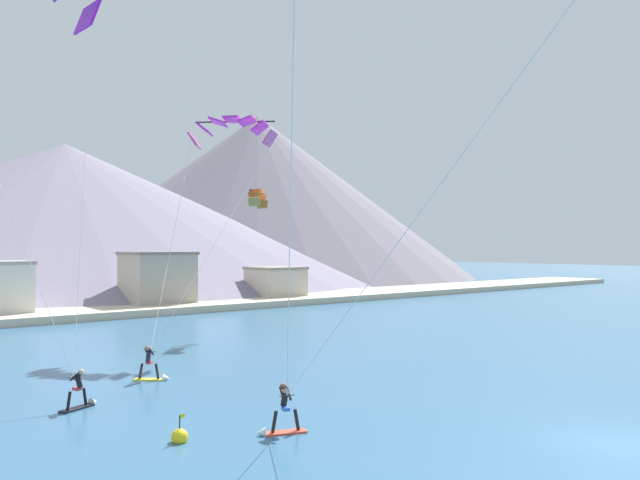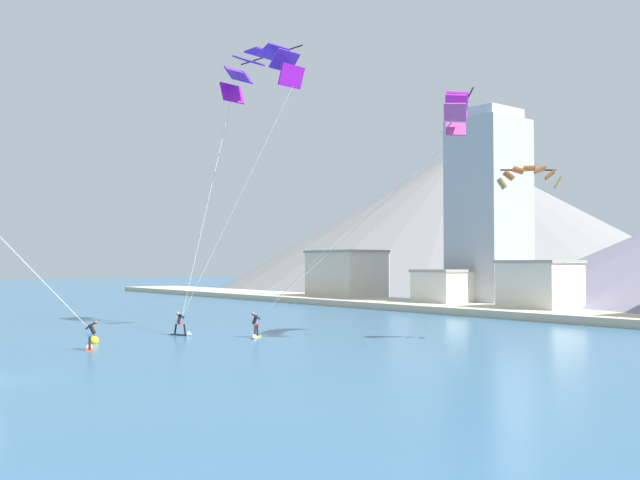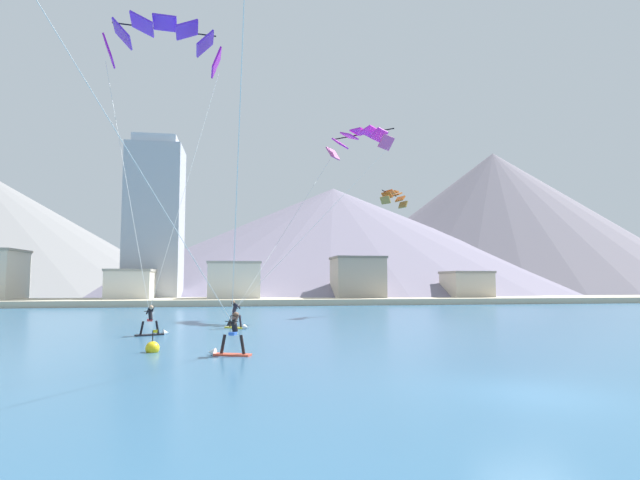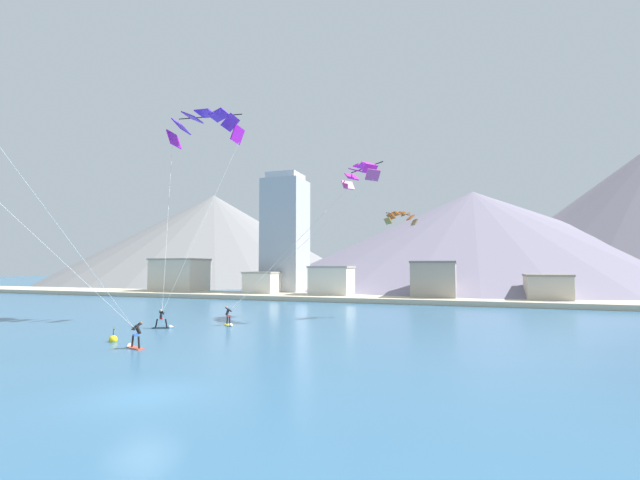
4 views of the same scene
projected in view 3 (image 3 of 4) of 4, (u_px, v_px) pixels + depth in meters
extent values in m
plane|color=#336084|center=(526.00, 394.00, 12.84)|extent=(400.00, 400.00, 0.00)
cube|color=#E54C33|center=(233.00, 355.00, 19.32)|extent=(1.50, 0.92, 0.07)
cylinder|color=black|center=(242.00, 344.00, 19.27)|extent=(0.27, 0.20, 0.74)
cylinder|color=black|center=(223.00, 344.00, 19.43)|extent=(0.27, 0.20, 0.74)
cube|color=blue|center=(233.00, 334.00, 19.38)|extent=(0.33, 0.37, 0.12)
cylinder|color=black|center=(234.00, 325.00, 19.53)|extent=(0.37, 0.51, 0.63)
cylinder|color=black|center=(236.00, 320.00, 19.42)|extent=(0.27, 0.53, 0.41)
cylinder|color=black|center=(230.00, 320.00, 19.47)|extent=(0.27, 0.53, 0.41)
cylinder|color=black|center=(232.00, 321.00, 19.27)|extent=(0.50, 0.21, 0.03)
sphere|color=brown|center=(236.00, 315.00, 19.74)|extent=(0.23, 0.23, 0.23)
cone|color=white|center=(212.00, 352.00, 19.49)|extent=(0.41, 0.44, 0.36)
cube|color=yellow|center=(235.00, 328.00, 30.21)|extent=(1.35, 1.31, 0.07)
cylinder|color=#231E28|center=(231.00, 321.00, 30.46)|extent=(0.26, 0.26, 0.74)
cylinder|color=#231E28|center=(240.00, 321.00, 30.02)|extent=(0.26, 0.26, 0.74)
cube|color=red|center=(236.00, 314.00, 30.27)|extent=(0.39, 0.39, 0.12)
cylinder|color=#231E28|center=(235.00, 309.00, 30.23)|extent=(0.44, 0.44, 0.63)
cylinder|color=#231E28|center=(234.00, 306.00, 30.39)|extent=(0.43, 0.44, 0.41)
cylinder|color=#231E28|center=(237.00, 306.00, 30.26)|extent=(0.43, 0.44, 0.41)
cylinder|color=black|center=(238.00, 306.00, 30.47)|extent=(0.40, 0.38, 0.03)
sphere|color=#9E7051|center=(233.00, 302.00, 30.15)|extent=(0.23, 0.23, 0.23)
cone|color=white|center=(246.00, 327.00, 29.72)|extent=(0.47, 0.47, 0.36)
cube|color=black|center=(149.00, 335.00, 26.32)|extent=(1.50, 0.98, 0.07)
cylinder|color=black|center=(142.00, 328.00, 26.13)|extent=(0.26, 0.20, 0.70)
cylinder|color=black|center=(157.00, 327.00, 26.56)|extent=(0.26, 0.20, 0.70)
cube|color=red|center=(150.00, 320.00, 26.38)|extent=(0.32, 0.36, 0.12)
cylinder|color=black|center=(150.00, 314.00, 26.33)|extent=(0.35, 0.44, 0.60)
cylinder|color=black|center=(148.00, 311.00, 26.37)|extent=(0.27, 0.49, 0.39)
cylinder|color=black|center=(152.00, 311.00, 26.49)|extent=(0.27, 0.49, 0.39)
cylinder|color=black|center=(149.00, 311.00, 26.58)|extent=(0.49, 0.24, 0.03)
sphere|color=tan|center=(151.00, 307.00, 26.24)|extent=(0.21, 0.21, 0.21)
cone|color=white|center=(166.00, 333.00, 26.79)|extent=(0.42, 0.45, 0.36)
cylinder|color=silver|center=(240.00, 115.00, 13.93)|extent=(0.49, 11.96, 12.40)
cylinder|color=silver|center=(110.00, 121.00, 14.45)|extent=(6.99, 9.73, 12.40)
cube|color=#C94793|center=(333.00, 154.00, 42.91)|extent=(1.38, 1.47, 1.06)
cube|color=#C624C1|center=(340.00, 144.00, 42.57)|extent=(1.56, 1.63, 0.88)
cube|color=#C624C1|center=(349.00, 136.00, 42.05)|extent=(1.67, 1.70, 0.60)
cube|color=#C624C1|center=(359.00, 132.00, 41.41)|extent=(1.72, 1.70, 0.26)
cube|color=#C624C1|center=(370.00, 131.00, 40.71)|extent=(1.71, 1.65, 0.60)
cube|color=#C624C1|center=(379.00, 135.00, 40.03)|extent=(1.65, 1.51, 0.88)
cube|color=#C94793|center=(386.00, 142.00, 39.45)|extent=(1.52, 1.31, 1.06)
cylinder|color=black|center=(364.00, 134.00, 41.85)|extent=(4.19, 3.90, 0.10)
cylinder|color=silver|center=(292.00, 220.00, 36.73)|extent=(7.70, 10.56, 12.01)
cylinder|color=silver|center=(323.00, 217.00, 34.83)|extent=(11.57, 6.09, 12.01)
cube|color=purple|center=(109.00, 51.00, 33.52)|extent=(0.90, 2.10, 1.55)
cube|color=#5625D0|center=(122.00, 34.00, 33.86)|extent=(1.40, 2.15, 1.26)
cube|color=#5625D0|center=(142.00, 24.00, 34.26)|extent=(1.72, 2.18, 0.78)
cube|color=#5625D0|center=(165.00, 23.00, 34.67)|extent=(1.78, 2.19, 0.16)
cube|color=#5625D0|center=(187.00, 30.00, 35.02)|extent=(1.68, 2.18, 0.78)
cube|color=#5625D0|center=(205.00, 44.00, 35.26)|extent=(1.34, 2.15, 1.26)
cube|color=purple|center=(216.00, 63.00, 35.33)|extent=(0.82, 2.10, 1.55)
cylinder|color=black|center=(166.00, 30.00, 35.56)|extent=(7.05, 0.95, 0.10)
cylinder|color=silver|center=(125.00, 172.00, 29.98)|extent=(4.36, 6.34, 16.29)
cylinder|color=silver|center=(189.00, 175.00, 30.94)|extent=(3.13, 7.09, 16.29)
cube|color=olive|center=(385.00, 200.00, 42.42)|extent=(0.95, 0.84, 0.70)
cube|color=#C85718|center=(387.00, 195.00, 42.85)|extent=(1.04, 0.96, 0.61)
cube|color=#C85718|center=(390.00, 193.00, 43.35)|extent=(1.07, 1.04, 0.45)
cube|color=#C85718|center=(393.00, 192.00, 43.88)|extent=(1.06, 1.06, 0.23)
cube|color=#C85718|center=(397.00, 195.00, 44.38)|extent=(1.04, 1.07, 0.45)
cube|color=#C85718|center=(400.00, 199.00, 44.78)|extent=(0.96, 1.04, 0.61)
cube|color=olive|center=(403.00, 205.00, 45.05)|extent=(0.83, 0.95, 0.70)
cylinder|color=black|center=(389.00, 193.00, 44.09)|extent=(2.14, 2.75, 0.10)
sphere|color=yellow|center=(152.00, 348.00, 20.26)|extent=(0.56, 0.56, 0.56)
cylinder|color=black|center=(153.00, 336.00, 20.30)|extent=(0.04, 0.04, 0.44)
cube|color=yellow|center=(155.00, 331.00, 20.32)|extent=(0.18, 0.01, 0.12)
cube|color=beige|center=(300.00, 301.00, 61.22)|extent=(180.00, 10.00, 0.70)
cube|color=silver|center=(234.00, 284.00, 61.60)|extent=(6.21, 5.31, 4.87)
cube|color=#99958B|center=(235.00, 263.00, 61.80)|extent=(6.46, 5.53, 0.30)
cube|color=#A89E8E|center=(358.00, 281.00, 64.18)|extent=(6.21, 5.83, 5.62)
cube|color=slate|center=(357.00, 258.00, 64.42)|extent=(6.45, 6.06, 0.30)
cube|color=silver|center=(132.00, 288.00, 60.85)|extent=(5.17, 6.72, 3.92)
cube|color=#99958B|center=(133.00, 271.00, 61.02)|extent=(5.38, 6.99, 0.30)
cube|color=beige|center=(467.00, 288.00, 66.35)|extent=(5.38, 5.54, 3.78)
cube|color=gray|center=(466.00, 272.00, 66.51)|extent=(5.59, 5.76, 0.30)
cube|color=#A8ADB7|center=(155.00, 224.00, 66.33)|extent=(7.00, 7.00, 20.71)
cube|color=silver|center=(157.00, 143.00, 67.21)|extent=(5.60, 5.60, 1.20)
cone|color=slate|center=(495.00, 222.00, 126.46)|extent=(93.45, 93.45, 35.33)
cone|color=slate|center=(333.00, 240.00, 116.15)|extent=(109.03, 109.03, 24.34)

